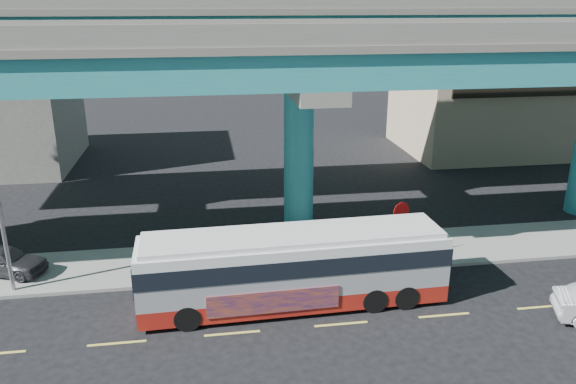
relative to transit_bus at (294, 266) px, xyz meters
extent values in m
plane|color=black|center=(1.49, -1.42, -1.66)|extent=(120.00, 120.00, 0.00)
cube|color=gray|center=(1.49, 4.08, -1.58)|extent=(70.00, 4.00, 0.15)
cube|color=#D8C64C|center=(-6.51, -1.72, -1.65)|extent=(2.00, 0.12, 0.01)
cube|color=#D8C64C|center=(-2.51, -1.72, -1.65)|extent=(2.00, 0.12, 0.01)
cube|color=#D8C64C|center=(1.49, -1.72, -1.65)|extent=(2.00, 0.12, 0.01)
cube|color=#D8C64C|center=(5.49, -1.72, -1.65)|extent=(2.00, 0.12, 0.01)
cube|color=#D8C64C|center=(9.49, -1.72, -1.65)|extent=(2.00, 0.12, 0.01)
cylinder|color=teal|center=(1.49, 7.58, 2.04)|extent=(1.50, 1.50, 7.40)
cube|color=gray|center=(1.49, 7.58, 6.04)|extent=(2.00, 12.00, 0.60)
cube|color=gray|center=(1.49, 11.08, 6.94)|extent=(1.80, 5.00, 1.20)
cube|color=gray|center=(17.49, 11.08, 6.94)|extent=(1.80, 5.00, 1.20)
cube|color=teal|center=(1.49, 4.08, 7.04)|extent=(52.00, 5.00, 1.40)
cube|color=gray|center=(1.49, 4.08, 7.89)|extent=(52.00, 5.40, 0.30)
cube|color=gray|center=(1.49, 1.58, 8.44)|extent=(52.00, 0.25, 0.80)
cube|color=gray|center=(1.49, 6.58, 8.44)|extent=(52.00, 0.25, 0.80)
cube|color=teal|center=(1.49, 11.08, 8.24)|extent=(52.00, 5.00, 1.40)
cube|color=gray|center=(1.49, 11.08, 9.09)|extent=(52.00, 5.40, 0.30)
cube|color=gray|center=(1.49, 8.58, 9.64)|extent=(52.00, 0.25, 0.80)
cube|color=gray|center=(1.49, 13.58, 9.64)|extent=(52.00, 0.25, 0.80)
cube|color=tan|center=(19.49, 21.58, 1.84)|extent=(14.00, 10.00, 7.00)
cube|color=black|center=(19.49, 16.48, 3.94)|extent=(12.00, 0.25, 1.20)
cube|color=maroon|center=(-0.01, 0.00, -1.12)|extent=(11.77, 2.81, 0.68)
cube|color=#A9A9AD|center=(-0.01, 0.00, -0.05)|extent=(11.77, 2.81, 1.46)
cube|color=black|center=(-0.01, 0.00, 0.44)|extent=(11.83, 2.86, 0.68)
cube|color=silver|center=(-0.01, 0.00, 0.98)|extent=(11.77, 2.81, 0.39)
cube|color=silver|center=(-0.01, 0.00, 1.27)|extent=(11.37, 2.55, 0.20)
cube|color=black|center=(5.86, 0.17, 0.29)|extent=(0.12, 2.24, 1.17)
cube|color=black|center=(-5.89, -0.16, 0.29)|extent=(0.12, 2.24, 1.17)
cube|color=#181356|center=(-0.95, -1.29, -0.76)|extent=(4.88, 0.19, 0.88)
cylinder|color=black|center=(-4.08, -1.23, -1.17)|extent=(0.98, 0.32, 0.98)
cylinder|color=black|center=(-4.14, 1.01, -1.17)|extent=(0.98, 0.32, 0.98)
cylinder|color=black|center=(2.94, -1.04, -1.17)|extent=(0.98, 0.32, 0.98)
cylinder|color=black|center=(2.88, 1.21, -1.17)|extent=(0.98, 0.32, 0.98)
cylinder|color=black|center=(4.21, -1.00, -1.17)|extent=(0.98, 0.32, 0.98)
cylinder|color=black|center=(4.15, 1.24, -1.17)|extent=(0.98, 0.32, 0.98)
imported|color=#2E2E33|center=(-11.92, 4.15, -0.88)|extent=(3.73, 4.57, 1.25)
cylinder|color=gray|center=(5.22, 2.78, -0.28)|extent=(0.06, 0.06, 2.46)
cylinder|color=#B20A0A|center=(5.22, 2.75, 0.90)|extent=(0.82, 0.27, 0.85)
camera|label=1|loc=(-3.18, -19.15, 9.66)|focal=35.00mm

